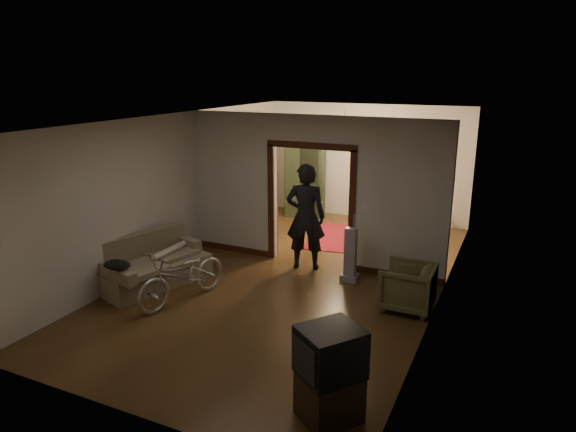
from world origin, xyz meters
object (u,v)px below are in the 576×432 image
Objects in this scene: person at (306,217)px; bicycle at (183,275)px; locker at (305,179)px; armchair at (407,287)px; sofa at (154,260)px; desk at (403,213)px.

bicycle is at bearing 44.64° from person.
armchair is at bearing -63.51° from locker.
sofa is at bearing -110.27° from locker.
armchair is (3.27, 1.25, -0.08)m from bicycle.
desk is (1.08, 3.31, -0.63)m from person.
desk is (2.50, -0.00, -0.58)m from locker.
armchair is at bearing 28.32° from sofa.
desk is at bearing 81.95° from bicycle.
desk is at bearing -13.26° from locker.
armchair is at bearing 35.34° from bicycle.
sofa is 4.23m from armchair.
armchair is 4.34m from desk.
person reaches higher than desk.
sofa is 1.12× the size of bicycle.
locker is (-1.41, 3.32, -0.04)m from person.
locker reaches higher than desk.
locker is 1.93× the size of desk.
sofa is 0.99× the size of locker.
desk is at bearing -166.60° from armchair.
bicycle is 0.85× the size of person.
sofa is 2.39× the size of armchair.
desk is (-1.01, 4.22, 0.00)m from armchair.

